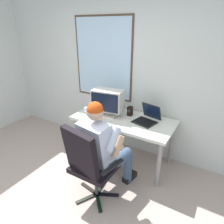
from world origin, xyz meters
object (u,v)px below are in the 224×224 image
at_px(desk, 123,124).
at_px(laptop, 148,117).
at_px(desk_speaker, 130,111).
at_px(person_seated, 104,145).
at_px(office_chair, 89,161).
at_px(crt_monitor, 108,101).
at_px(wine_glass, 86,110).

relative_size(desk, laptop, 3.79).
bearing_deg(desk_speaker, person_seated, -85.72).
xyz_separation_m(office_chair, laptop, (0.29, 1.07, 0.21)).
xyz_separation_m(crt_monitor, desk_speaker, (0.30, 0.17, -0.17)).
relative_size(office_chair, desk_speaker, 7.26).
height_order(person_seated, laptop, person_seated).
distance_m(laptop, wine_glass, 0.95).
distance_m(crt_monitor, desk_speaker, 0.39).
bearing_deg(desk, wine_glass, -160.08).
bearing_deg(office_chair, desk, 93.15).
distance_m(wine_glass, desk_speaker, 0.69).
distance_m(desk, office_chair, 0.97).
xyz_separation_m(desk, crt_monitor, (-0.27, -0.01, 0.33)).
bearing_deg(wine_glass, office_chair, -51.74).
bearing_deg(laptop, crt_monitor, -169.44).
bearing_deg(desk, crt_monitor, -177.40).
xyz_separation_m(person_seated, laptop, (0.25, 0.81, 0.12)).
xyz_separation_m(wine_glass, desk_speaker, (0.58, 0.36, -0.02)).
relative_size(office_chair, laptop, 2.60).
distance_m(desk, wine_glass, 0.62).
relative_size(person_seated, crt_monitor, 2.58).
distance_m(desk, crt_monitor, 0.43).
height_order(desk, office_chair, office_chair).
distance_m(crt_monitor, laptop, 0.66).
relative_size(wine_glass, desk_speaker, 0.96).
relative_size(office_chair, wine_glass, 7.60).
height_order(desk, person_seated, person_seated).
height_order(crt_monitor, laptop, crt_monitor).
bearing_deg(wine_glass, desk_speaker, 31.68).
bearing_deg(laptop, wine_glass, -161.35).
distance_m(person_seated, desk_speaker, 0.88).
xyz_separation_m(office_chair, wine_glass, (-0.61, 0.77, 0.24)).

